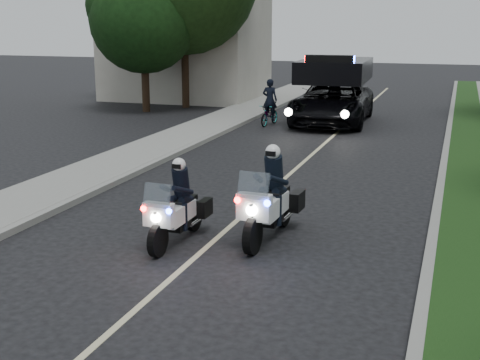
# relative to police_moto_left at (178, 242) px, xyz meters

# --- Properties ---
(ground) EXTENTS (120.00, 120.00, 0.00)m
(ground) POSITION_rel_police_moto_left_xyz_m (0.65, -3.73, 0.00)
(ground) COLOR #232326
(ground) RESTS_ON ground
(curb_right) EXTENTS (0.20, 60.00, 0.15)m
(curb_right) POSITION_rel_police_moto_left_xyz_m (4.75, 6.27, 0.07)
(curb_right) COLOR gray
(curb_right) RESTS_ON ground
(grass_verge) EXTENTS (1.20, 60.00, 0.16)m
(grass_verge) POSITION_rel_police_moto_left_xyz_m (5.45, 6.27, 0.08)
(grass_verge) COLOR #193814
(grass_verge) RESTS_ON ground
(curb_left) EXTENTS (0.20, 60.00, 0.15)m
(curb_left) POSITION_rel_police_moto_left_xyz_m (-3.45, 6.27, 0.07)
(curb_left) COLOR gray
(curb_left) RESTS_ON ground
(sidewalk_left) EXTENTS (2.00, 60.00, 0.16)m
(sidewalk_left) POSITION_rel_police_moto_left_xyz_m (-4.55, 6.27, 0.08)
(sidewalk_left) COLOR gray
(sidewalk_left) RESTS_ON ground
(building_far) EXTENTS (8.00, 6.00, 7.00)m
(building_far) POSITION_rel_police_moto_left_xyz_m (-9.35, 22.27, 3.50)
(building_far) COLOR #A8A396
(building_far) RESTS_ON ground
(lane_marking) EXTENTS (0.12, 50.00, 0.01)m
(lane_marking) POSITION_rel_police_moto_left_xyz_m (0.65, 6.27, 0.00)
(lane_marking) COLOR #BFB78C
(lane_marking) RESTS_ON ground
(police_moto_left) EXTENTS (0.73, 1.98, 1.68)m
(police_moto_left) POSITION_rel_police_moto_left_xyz_m (0.00, 0.00, 0.00)
(police_moto_left) COLOR silver
(police_moto_left) RESTS_ON ground
(police_moto_right) EXTENTS (0.90, 2.27, 1.90)m
(police_moto_right) POSITION_rel_police_moto_left_xyz_m (1.65, 0.79, 0.00)
(police_moto_right) COLOR white
(police_moto_right) RESTS_ON ground
(police_suv) EXTENTS (3.22, 6.49, 3.10)m
(police_suv) POSITION_rel_police_moto_left_xyz_m (-0.00, 15.95, 0.00)
(police_suv) COLOR black
(police_suv) RESTS_ON ground
(bicycle) EXTENTS (0.75, 1.67, 0.85)m
(bicycle) POSITION_rel_police_moto_left_xyz_m (-2.33, 14.54, 0.00)
(bicycle) COLOR black
(bicycle) RESTS_ON ground
(cyclist) EXTENTS (0.62, 0.42, 1.71)m
(cyclist) POSITION_rel_police_moto_left_xyz_m (-2.33, 14.54, 0.00)
(cyclist) COLOR black
(cyclist) RESTS_ON ground
(tree_left_near) EXTENTS (9.29, 9.29, 11.86)m
(tree_left_near) POSITION_rel_police_moto_left_xyz_m (-7.84, 18.58, 0.00)
(tree_left_near) COLOR #1A3913
(tree_left_near) RESTS_ON ground
(tree_left_far) EXTENTS (6.56, 6.56, 8.30)m
(tree_left_far) POSITION_rel_police_moto_left_xyz_m (-9.03, 16.59, 0.00)
(tree_left_far) COLOR black
(tree_left_far) RESTS_ON ground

